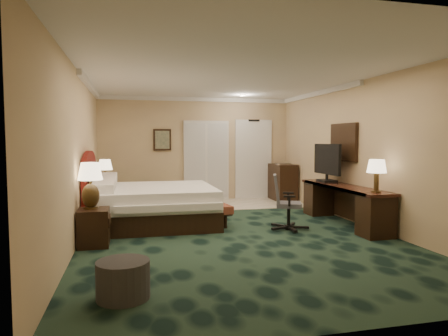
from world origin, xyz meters
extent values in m
cube|color=black|center=(0.00, 0.00, 0.00)|extent=(5.00, 7.50, 0.00)
cube|color=white|center=(0.00, 0.00, 2.70)|extent=(5.00, 7.50, 0.00)
cube|color=tan|center=(0.00, 3.75, 1.35)|extent=(5.00, 0.00, 2.70)
cube|color=tan|center=(0.00, -3.75, 1.35)|extent=(5.00, 0.00, 2.70)
cube|color=tan|center=(-2.50, 0.00, 1.35)|extent=(0.00, 7.50, 2.70)
cube|color=tan|center=(2.50, 0.00, 1.35)|extent=(0.00, 7.50, 2.70)
cube|color=beige|center=(0.90, 2.90, 0.01)|extent=(3.20, 1.70, 0.01)
cube|color=white|center=(1.55, 3.72, 1.05)|extent=(1.02, 0.06, 2.18)
cube|color=#B7B7B7|center=(0.25, 3.71, 1.05)|extent=(1.20, 0.06, 2.10)
cube|color=#475A4D|center=(-0.90, 3.71, 1.60)|extent=(0.45, 0.06, 0.55)
cube|color=white|center=(2.46, 0.60, 1.55)|extent=(0.05, 0.95, 0.75)
cube|color=white|center=(-1.28, 0.97, 0.35)|extent=(2.24, 2.07, 0.71)
cube|color=black|center=(-2.26, -0.42, 0.28)|extent=(0.45, 0.51, 0.56)
cube|color=black|center=(-2.25, 2.38, 0.29)|extent=(0.46, 0.53, 0.57)
cube|color=brown|center=(-0.20, 0.79, 0.20)|extent=(0.59, 1.23, 0.40)
cylinder|color=#323232|center=(-1.79, -2.59, 0.19)|extent=(0.69, 0.69, 0.38)
cube|color=black|center=(2.21, 0.12, 0.37)|extent=(0.55, 2.55, 0.73)
cube|color=black|center=(2.20, 0.78, 1.12)|extent=(0.10, 1.00, 0.78)
cube|color=black|center=(2.20, 3.20, 0.48)|extent=(0.50, 0.91, 0.96)
camera|label=1|loc=(-1.70, -6.63, 1.59)|focal=32.00mm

